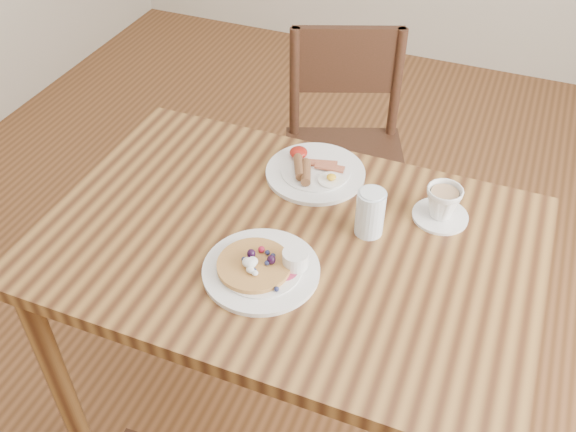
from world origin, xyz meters
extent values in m
plane|color=brown|center=(0.00, 0.00, 0.00)|extent=(5.00, 5.00, 0.00)
cube|color=olive|center=(0.00, 0.00, 0.73)|extent=(1.20, 0.80, 0.04)
cylinder|color=olive|center=(-0.54, -0.34, 0.35)|extent=(0.06, 0.06, 0.71)
cylinder|color=olive|center=(0.54, 0.34, 0.35)|extent=(0.06, 0.06, 0.71)
cylinder|color=olive|center=(-0.54, 0.34, 0.35)|extent=(0.06, 0.06, 0.71)
cube|color=#3C1E16|center=(-0.07, 0.72, 0.45)|extent=(0.54, 0.54, 0.04)
cylinder|color=#3C1E16|center=(-0.17, 0.49, 0.21)|extent=(0.04, 0.04, 0.43)
cylinder|color=#3C1E16|center=(0.16, 0.62, 0.21)|extent=(0.04, 0.04, 0.43)
cylinder|color=#3C1E16|center=(-0.30, 0.82, 0.21)|extent=(0.04, 0.04, 0.43)
cylinder|color=#3C1E16|center=(0.03, 0.95, 0.21)|extent=(0.04, 0.04, 0.43)
cylinder|color=#3C1E16|center=(0.03, 0.95, 0.67)|extent=(0.04, 0.04, 0.43)
cylinder|color=#3C1E16|center=(-0.30, 0.82, 0.67)|extent=(0.04, 0.04, 0.43)
cube|color=#3C1E16|center=(-0.14, 0.90, 0.76)|extent=(0.37, 0.16, 0.24)
cylinder|color=white|center=(-0.01, -0.13, 0.76)|extent=(0.27, 0.27, 0.01)
cylinder|color=white|center=(-0.01, -0.13, 0.76)|extent=(0.19, 0.19, 0.01)
cylinder|color=#B22D59|center=(0.04, -0.12, 0.77)|extent=(0.07, 0.07, 0.00)
cylinder|color=#C68C47|center=(-0.03, -0.13, 0.77)|extent=(0.17, 0.17, 0.01)
ellipsoid|color=white|center=(-0.03, -0.14, 0.79)|extent=(0.03, 0.03, 0.02)
ellipsoid|color=white|center=(-0.02, -0.16, 0.79)|extent=(0.02, 0.02, 0.01)
cylinder|color=white|center=(0.06, -0.09, 0.79)|extent=(0.06, 0.06, 0.04)
cylinder|color=#591E07|center=(0.06, -0.09, 0.80)|extent=(0.05, 0.05, 0.00)
sphere|color=black|center=(0.00, -0.12, 0.79)|extent=(0.02, 0.02, 0.02)
sphere|color=#1E234C|center=(0.00, -0.10, 0.78)|extent=(0.01, 0.01, 0.01)
sphere|color=#1E234C|center=(-0.01, -0.08, 0.78)|extent=(0.01, 0.01, 0.01)
sphere|color=#B21938|center=(-0.03, -0.10, 0.79)|extent=(0.02, 0.02, 0.02)
sphere|color=black|center=(-0.05, -0.11, 0.79)|extent=(0.02, 0.02, 0.02)
sphere|color=#1E234C|center=(-0.05, -0.13, 0.78)|extent=(0.01, 0.01, 0.01)
sphere|color=black|center=(-0.03, -0.14, 0.79)|extent=(0.02, 0.02, 0.02)
sphere|color=#1E234C|center=(-0.01, -0.15, 0.78)|extent=(0.01, 0.01, 0.01)
sphere|color=#1E234C|center=(0.01, -0.14, 0.78)|extent=(0.01, 0.01, 0.01)
sphere|color=#1E234C|center=(0.05, -0.17, 0.77)|extent=(0.01, 0.01, 0.01)
sphere|color=#B21938|center=(0.07, -0.14, 0.77)|extent=(0.01, 0.01, 0.01)
cylinder|color=white|center=(-0.02, 0.26, 0.76)|extent=(0.27, 0.27, 0.01)
cylinder|color=white|center=(-0.02, 0.26, 0.76)|extent=(0.19, 0.19, 0.01)
cylinder|color=brown|center=(-0.06, 0.24, 0.78)|extent=(0.06, 0.10, 0.03)
cylinder|color=brown|center=(-0.04, 0.23, 0.78)|extent=(0.06, 0.10, 0.03)
cube|color=maroon|center=(-0.01, 0.29, 0.77)|extent=(0.08, 0.04, 0.01)
cube|color=maroon|center=(0.01, 0.28, 0.77)|extent=(0.08, 0.03, 0.01)
cylinder|color=white|center=(0.03, 0.23, 0.77)|extent=(0.07, 0.07, 0.00)
ellipsoid|color=yellow|center=(0.03, 0.23, 0.78)|extent=(0.03, 0.03, 0.01)
ellipsoid|color=#A5190F|center=(-0.09, 0.30, 0.78)|extent=(0.05, 0.05, 0.03)
cylinder|color=white|center=(0.33, 0.21, 0.75)|extent=(0.14, 0.14, 0.01)
imported|color=white|center=(0.33, 0.21, 0.80)|extent=(0.12, 0.12, 0.08)
cylinder|color=tan|center=(0.33, 0.21, 0.83)|extent=(0.07, 0.07, 0.00)
cylinder|color=silver|center=(0.17, 0.09, 0.81)|extent=(0.07, 0.07, 0.12)
camera|label=1|loc=(0.42, -1.05, 1.82)|focal=40.00mm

